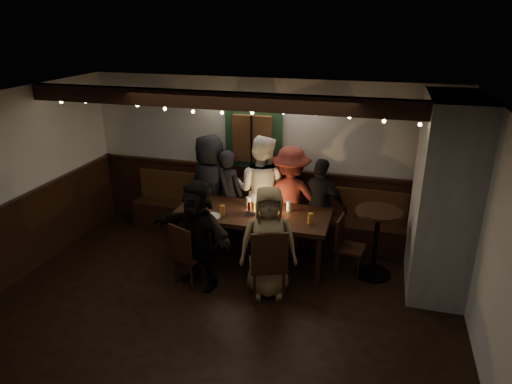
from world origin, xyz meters
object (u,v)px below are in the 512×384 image
(dining_table, at_px, (252,217))
(person_b, at_px, (229,195))
(person_g, at_px, (268,242))
(person_d, at_px, (290,198))
(chair_end, at_px, (345,242))
(person_e, at_px, (320,206))
(chair_near_right, at_px, (269,261))
(person_f, at_px, (198,234))
(high_top, at_px, (377,235))
(person_a, at_px, (211,187))
(chair_near_left, at_px, (186,251))
(person_c, at_px, (261,190))

(dining_table, bearing_deg, person_b, 132.01)
(person_g, bearing_deg, person_d, 73.97)
(dining_table, bearing_deg, chair_end, 3.03)
(person_d, relative_size, person_e, 1.10)
(chair_end, height_order, person_g, person_g)
(chair_near_right, xyz_separation_m, person_g, (-0.05, 0.16, 0.19))
(chair_end, xyz_separation_m, person_b, (-1.95, 0.58, 0.29))
(person_e, height_order, person_g, person_g)
(person_f, bearing_deg, person_d, 80.66)
(high_top, height_order, person_a, person_a)
(person_e, distance_m, person_g, 1.49)
(chair_end, bearing_deg, chair_near_left, -155.47)
(high_top, xyz_separation_m, person_b, (-2.37, 0.55, 0.13))
(person_b, height_order, person_f, person_b)
(high_top, xyz_separation_m, person_g, (-1.34, -0.87, 0.13))
(person_b, bearing_deg, person_c, -158.21)
(chair_near_right, relative_size, person_a, 0.58)
(person_b, bearing_deg, chair_end, -177.52)
(person_a, bearing_deg, person_e, -157.62)
(chair_near_right, bearing_deg, person_f, 172.12)
(high_top, distance_m, person_e, 1.03)
(dining_table, xyz_separation_m, person_f, (-0.53, -0.79, 0.02))
(person_b, bearing_deg, high_top, -174.08)
(dining_table, distance_m, high_top, 1.79)
(high_top, bearing_deg, chair_near_left, -158.68)
(person_f, bearing_deg, chair_near_left, -130.15)
(dining_table, height_order, person_f, person_f)
(chair_end, distance_m, person_e, 0.78)
(person_c, xyz_separation_m, person_f, (-0.48, -1.47, -0.14))
(chair_near_left, xyz_separation_m, person_d, (1.11, 1.53, 0.32))
(person_f, relative_size, person_g, 0.99)
(chair_near_right, distance_m, person_a, 2.13)
(person_c, relative_size, person_e, 1.19)
(person_f, bearing_deg, person_g, 25.26)
(person_d, bearing_deg, person_a, -8.02)
(chair_end, bearing_deg, person_g, -137.75)
(chair_near_left, height_order, person_b, person_b)
(person_e, bearing_deg, chair_near_left, 61.91)
(person_d, xyz_separation_m, person_f, (-0.96, -1.45, -0.07))
(person_a, distance_m, person_b, 0.33)
(person_d, bearing_deg, dining_table, 48.89)
(dining_table, relative_size, chair_near_left, 2.50)
(person_b, xyz_separation_m, person_c, (0.54, 0.03, 0.13))
(chair_near_right, bearing_deg, dining_table, 117.59)
(dining_table, distance_m, person_f, 0.95)
(person_e, bearing_deg, person_f, 63.38)
(dining_table, relative_size, person_f, 1.49)
(person_c, bearing_deg, person_g, 115.67)
(person_c, xyz_separation_m, person_e, (0.96, -0.04, -0.14))
(person_a, height_order, person_d, person_a)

